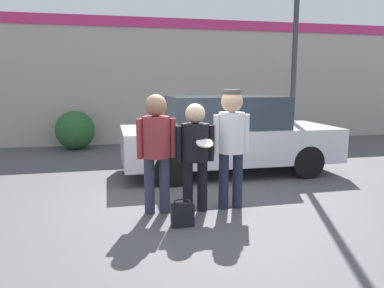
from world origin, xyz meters
TOP-DOWN VIEW (x-y plane):
  - ground_plane at (0.00, 0.00)m, footprint 56.00×56.00m
  - storefront_building at (0.00, 6.33)m, footprint 24.00×0.22m
  - person_left at (-0.54, -0.21)m, footprint 0.56×0.39m
  - person_middle_with_frisbee at (0.01, -0.27)m, footprint 0.57×0.59m
  - person_right at (0.57, -0.24)m, footprint 0.55×0.38m
  - parked_car_near at (1.24, 1.95)m, footprint 4.43×1.83m
  - shrub at (-2.12, 5.59)m, footprint 1.10×1.10m
  - handbag at (-0.29, -0.81)m, footprint 0.30×0.23m

SIDE VIEW (x-z plane):
  - ground_plane at x=0.00m, z-range 0.00..0.00m
  - handbag at x=-0.29m, z-range -0.01..0.34m
  - shrub at x=-2.12m, z-range 0.00..1.10m
  - parked_car_near at x=1.24m, z-range -0.01..1.60m
  - person_middle_with_frisbee at x=0.01m, z-range 0.16..1.75m
  - person_left at x=-0.54m, z-range 0.18..1.91m
  - person_right at x=0.57m, z-range 0.20..1.98m
  - storefront_building at x=0.00m, z-range 0.03..3.86m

